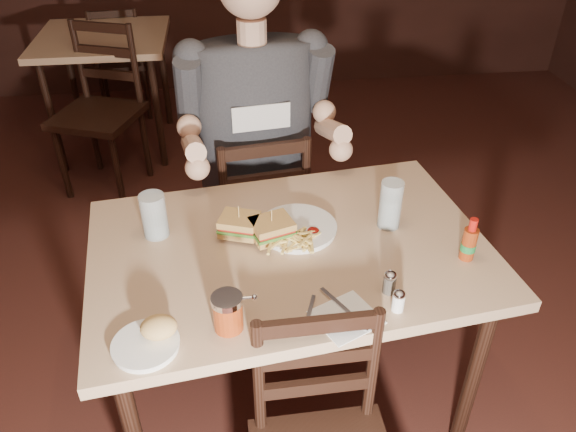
{
  "coord_description": "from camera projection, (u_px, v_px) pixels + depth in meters",
  "views": [
    {
      "loc": [
        -0.01,
        -1.15,
        1.85
      ],
      "look_at": [
        0.18,
        0.27,
        0.85
      ],
      "focal_mm": 35.0,
      "sensor_mm": 36.0,
      "label": 1
    }
  ],
  "objects": [
    {
      "name": "room_shell",
      "position": [
        223.0,
        82.0,
        1.2
      ],
      "size": [
        7.0,
        7.0,
        7.0
      ],
      "color": "black",
      "rests_on": "ground"
    },
    {
      "name": "main_table",
      "position": [
        290.0,
        265.0,
        1.8
      ],
      "size": [
        1.32,
        0.96,
        0.77
      ],
      "rotation": [
        0.0,
        0.0,
        0.12
      ],
      "color": "tan",
      "rests_on": "ground"
    },
    {
      "name": "bg_table",
      "position": [
        104.0,
        49.0,
        3.57
      ],
      "size": [
        0.81,
        0.81,
        0.77
      ],
      "rotation": [
        0.0,
        0.0,
        -0.01
      ],
      "color": "tan",
      "rests_on": "ground"
    },
    {
      "name": "chair_far",
      "position": [
        258.0,
        213.0,
        2.48
      ],
      "size": [
        0.46,
        0.49,
        0.88
      ],
      "primitive_type": null,
      "rotation": [
        0.0,
        0.0,
        3.27
      ],
      "color": "black",
      "rests_on": "ground"
    },
    {
      "name": "bg_chair_far",
      "position": [
        121.0,
        61.0,
        4.17
      ],
      "size": [
        0.42,
        0.46,
        0.83
      ],
      "primitive_type": null,
      "rotation": [
        0.0,
        0.0,
        3.25
      ],
      "color": "black",
      "rests_on": "ground"
    },
    {
      "name": "bg_chair_near",
      "position": [
        97.0,
        115.0,
        3.24
      ],
      "size": [
        0.59,
        0.61,
        0.95
      ],
      "primitive_type": null,
      "rotation": [
        0.0,
        0.0,
        -0.38
      ],
      "color": "black",
      "rests_on": "ground"
    },
    {
      "name": "diner",
      "position": [
        256.0,
        103.0,
        2.12
      ],
      "size": [
        0.67,
        0.56,
        1.06
      ],
      "primitive_type": null,
      "rotation": [
        0.0,
        0.0,
        0.13
      ],
      "color": "#323337",
      "rests_on": "chair_far"
    },
    {
      "name": "dinner_plate",
      "position": [
        297.0,
        229.0,
        1.82
      ],
      "size": [
        0.28,
        0.28,
        0.01
      ],
      "primitive_type": "cylinder",
      "rotation": [
        0.0,
        0.0,
        0.12
      ],
      "color": "white",
      "rests_on": "main_table"
    },
    {
      "name": "sandwich_left",
      "position": [
        239.0,
        219.0,
        1.76
      ],
      "size": [
        0.14,
        0.13,
        0.1
      ],
      "primitive_type": null,
      "rotation": [
        0.0,
        0.0,
        -0.34
      ],
      "color": "tan",
      "rests_on": "dinner_plate"
    },
    {
      "name": "sandwich_right",
      "position": [
        272.0,
        223.0,
        1.74
      ],
      "size": [
        0.15,
        0.14,
        0.1
      ],
      "primitive_type": null,
      "rotation": [
        0.0,
        0.0,
        0.3
      ],
      "color": "tan",
      "rests_on": "dinner_plate"
    },
    {
      "name": "fries_pile",
      "position": [
        292.0,
        237.0,
        1.74
      ],
      "size": [
        0.25,
        0.19,
        0.04
      ],
      "primitive_type": null,
      "rotation": [
        0.0,
        0.0,
        0.12
      ],
      "color": "#EECD67",
      "rests_on": "dinner_plate"
    },
    {
      "name": "ketchup_dollop",
      "position": [
        313.0,
        230.0,
        1.79
      ],
      "size": [
        0.04,
        0.04,
        0.01
      ],
      "primitive_type": "ellipsoid",
      "rotation": [
        0.0,
        0.0,
        0.12
      ],
      "color": "maroon",
      "rests_on": "dinner_plate"
    },
    {
      "name": "glass_left",
      "position": [
        154.0,
        215.0,
        1.76
      ],
      "size": [
        0.09,
        0.09,
        0.15
      ],
      "primitive_type": "cylinder",
      "rotation": [
        0.0,
        0.0,
        0.12
      ],
      "color": "silver",
      "rests_on": "main_table"
    },
    {
      "name": "glass_right",
      "position": [
        390.0,
        204.0,
        1.8
      ],
      "size": [
        0.08,
        0.08,
        0.16
      ],
      "primitive_type": "cylinder",
      "rotation": [
        0.0,
        0.0,
        0.12
      ],
      "color": "silver",
      "rests_on": "main_table"
    },
    {
      "name": "hot_sauce",
      "position": [
        470.0,
        239.0,
        1.66
      ],
      "size": [
        0.05,
        0.05,
        0.14
      ],
      "primitive_type": null,
      "rotation": [
        0.0,
        0.0,
        0.12
      ],
      "color": "maroon",
      "rests_on": "main_table"
    },
    {
      "name": "salt_shaker",
      "position": [
        398.0,
        301.0,
        1.51
      ],
      "size": [
        0.04,
        0.04,
        0.06
      ],
      "primitive_type": null,
      "rotation": [
        0.0,
        0.0,
        0.12
      ],
      "color": "white",
      "rests_on": "main_table"
    },
    {
      "name": "pepper_shaker",
      "position": [
        390.0,
        283.0,
        1.56
      ],
      "size": [
        0.04,
        0.04,
        0.07
      ],
      "primitive_type": null,
      "rotation": [
        0.0,
        0.0,
        0.12
      ],
      "color": "#38332D",
      "rests_on": "main_table"
    },
    {
      "name": "syrup_dispenser",
      "position": [
        228.0,
        312.0,
        1.44
      ],
      "size": [
        0.09,
        0.09,
        0.11
      ],
      "primitive_type": null,
      "rotation": [
        0.0,
        0.0,
        0.12
      ],
      "color": "maroon",
      "rests_on": "main_table"
    },
    {
      "name": "napkin",
      "position": [
        346.0,
        317.0,
        1.5
      ],
      "size": [
        0.21,
        0.2,
        0.0
      ],
      "primitive_type": "cube",
      "rotation": [
        0.0,
        0.0,
        0.43
      ],
      "color": "white",
      "rests_on": "main_table"
    },
    {
      "name": "knife",
      "position": [
        344.0,
        308.0,
        1.52
      ],
      "size": [
        0.1,
        0.18,
        0.0
      ],
      "primitive_type": "cube",
      "rotation": [
        0.0,
        0.0,
        0.5
      ],
      "color": "silver",
      "rests_on": "napkin"
    },
    {
      "name": "fork",
      "position": [
        309.0,
        313.0,
        1.5
      ],
      "size": [
        0.06,
        0.14,
        0.0
      ],
      "primitive_type": "cube",
      "rotation": [
        0.0,
        0.0,
        -0.34
      ],
      "color": "silver",
      "rests_on": "napkin"
    },
    {
      "name": "side_plate",
      "position": [
        146.0,
        346.0,
        1.41
      ],
      "size": [
        0.18,
        0.18,
        0.01
      ],
      "primitive_type": "cylinder",
      "rotation": [
        0.0,
        0.0,
        0.12
      ],
      "color": "white",
      "rests_on": "main_table"
    },
    {
      "name": "bread_roll",
      "position": [
        159.0,
        327.0,
        1.41
      ],
      "size": [
        0.1,
        0.09,
        0.06
      ],
      "primitive_type": "ellipsoid",
      "rotation": [
        0.0,
        0.0,
        0.12
      ],
      "color": "tan",
      "rests_on": "side_plate"
    }
  ]
}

